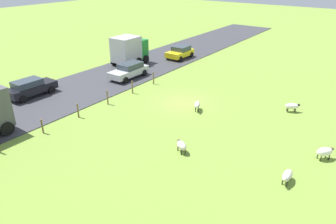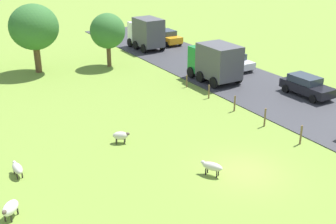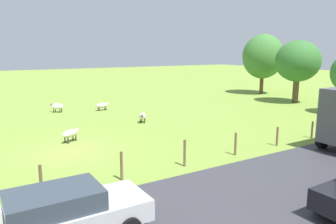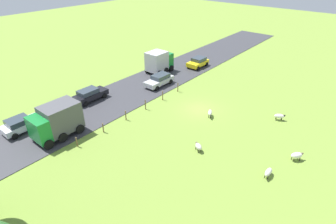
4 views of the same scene
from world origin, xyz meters
TOP-DOWN VIEW (x-y plane):
  - ground_plane at (0.00, 0.00)m, footprint 160.00×160.00m
  - road_strip at (9.99, 0.00)m, footprint 8.00×80.00m
  - sheep_0 at (-11.88, 2.24)m, footprint 1.11×1.17m
  - sheep_1 at (-10.73, 5.91)m, footprint 0.50×1.26m
  - sheep_2 at (-8.23, -3.64)m, footprint 1.19×0.97m
  - sheep_3 at (-1.86, 0.66)m, footprint 0.96×1.25m
  - sheep_4 at (-4.34, 6.71)m, footprint 1.07×0.92m
  - fence_post_0 at (5.03, -2.28)m, footprint 0.12×0.12m
  - fence_post_1 at (5.03, 0.89)m, footprint 0.12×0.12m
  - fence_post_2 at (5.03, 4.06)m, footprint 0.12×0.12m
  - fence_post_3 at (5.03, 7.24)m, footprint 0.12×0.12m
  - fence_post_4 at (5.03, 10.41)m, footprint 0.12×0.12m
  - truck_2 at (11.62, -5.98)m, footprint 2.76×4.12m
  - car_2 at (11.98, 6.85)m, footprint 1.97×4.37m
  - car_3 at (8.26, -11.90)m, footprint 2.20×3.92m
  - car_4 at (8.30, -2.26)m, footprint 2.05×4.58m

SIDE VIEW (x-z plane):
  - ground_plane at x=0.00m, z-range 0.00..0.00m
  - road_strip at x=9.99m, z-range 0.00..0.06m
  - sheep_1 at x=-10.73m, z-range 0.11..0.80m
  - sheep_4 at x=-4.34m, z-range 0.12..0.87m
  - sheep_2 at x=-8.23m, z-range 0.13..0.89m
  - sheep_0 at x=-11.88m, z-range 0.12..0.93m
  - sheep_3 at x=-1.86m, z-range 0.15..0.91m
  - fence_post_4 at x=5.03m, z-range 0.00..1.10m
  - fence_post_3 at x=5.03m, z-range 0.00..1.19m
  - fence_post_1 at x=5.03m, z-range 0.00..1.24m
  - fence_post_0 at x=5.03m, z-range 0.00..1.28m
  - fence_post_2 at x=5.03m, z-range 0.00..1.28m
  - car_3 at x=8.26m, z-range 0.09..1.61m
  - car_4 at x=8.30m, z-range 0.10..1.62m
  - car_2 at x=11.98m, z-range 0.09..1.66m
  - truck_2 at x=11.62m, z-range 0.15..3.50m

